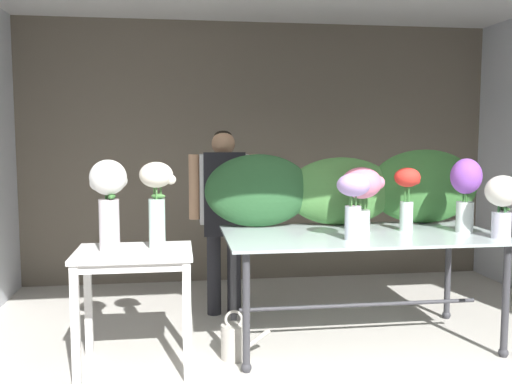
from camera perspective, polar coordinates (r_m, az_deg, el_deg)
name	(u,v)px	position (r m, az deg, el deg)	size (l,w,h in m)	color
ground_plane	(292,333)	(4.54, 3.68, -14.12)	(7.74, 7.74, 0.00)	beige
wall_back	(260,153)	(6.01, 0.36, 4.00)	(5.07, 0.12, 2.72)	#706656
display_table_glass	(361,248)	(4.22, 10.65, -5.63)	(2.02, 1.04, 0.83)	silver
side_table_white	(134,267)	(3.79, -12.33, -7.44)	(0.76, 0.58, 0.79)	white
florist	(224,203)	(4.78, -3.31, -1.09)	(0.59, 0.24, 1.59)	#232328
foliage_backdrop	(344,189)	(4.54, 8.97, 0.27)	(2.26, 0.29, 0.61)	#28562D
vase_rosy_carnations	(362,189)	(4.26, 10.74, 0.29)	(0.32, 0.30, 0.48)	silver
vase_ivory_hydrangea	(503,200)	(4.27, 23.86, -0.78)	(0.24, 0.24, 0.44)	silver
vase_lilac_lilies	(354,198)	(3.89, 9.92, -0.62)	(0.23, 0.23, 0.46)	silver
vase_scarlet_anemones	(407,192)	(4.36, 15.16, 0.01)	(0.20, 0.19, 0.48)	silver
vase_violet_peonies	(466,187)	(4.42, 20.62, 0.44)	(0.23, 0.23, 0.55)	silver
vase_white_roses_tall	(109,196)	(3.73, -14.80, -0.44)	(0.24, 0.24, 0.59)	silver
vase_cream_lisianthus_tall	(157,195)	(3.76, -10.08, -0.34)	(0.24, 0.22, 0.58)	silver
watering_can	(235,341)	(4.01, -2.20, -14.91)	(0.35, 0.18, 0.34)	#B7B2A8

